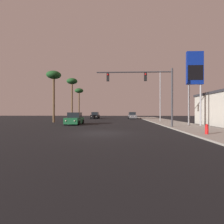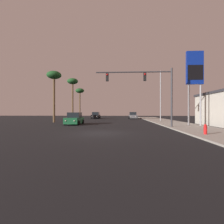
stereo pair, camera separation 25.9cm
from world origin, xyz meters
name	(u,v)px [view 1 (the left image)]	position (x,y,z in m)	size (l,w,h in m)	color
ground_plane	(101,133)	(0.00, 0.00, 0.00)	(120.00, 120.00, 0.00)	black
sidewalk_right	(176,124)	(9.50, 10.00, 0.06)	(5.00, 60.00, 0.12)	#9E998E
car_grey	(132,116)	(4.77, 29.32, 0.76)	(2.04, 4.34, 1.68)	slate
car_green	(75,119)	(-4.62, 9.34, 0.76)	(2.04, 4.31, 1.68)	#195933
car_black	(95,116)	(-4.58, 29.45, 0.76)	(2.04, 4.32, 1.68)	black
traffic_light_mast	(149,85)	(4.93, 5.02, 4.79)	(8.50, 0.36, 6.50)	#38383D
street_lamp	(159,93)	(8.80, 17.14, 5.12)	(1.74, 0.24, 9.00)	#99999E
gas_station_sign	(195,72)	(10.77, 7.10, 6.62)	(2.00, 0.42, 9.00)	#99999E
fire_hydrant	(207,129)	(8.08, -1.31, 0.49)	(0.24, 0.34, 0.76)	red
palm_tree_far	(79,92)	(-9.77, 34.00, 7.24)	(2.40, 2.40, 8.34)	brown
palm_tree_mid	(72,84)	(-9.01, 24.00, 8.04)	(2.40, 2.40, 9.25)	brown
palm_tree_near	(54,78)	(-9.34, 14.00, 7.43)	(2.40, 2.40, 8.56)	brown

